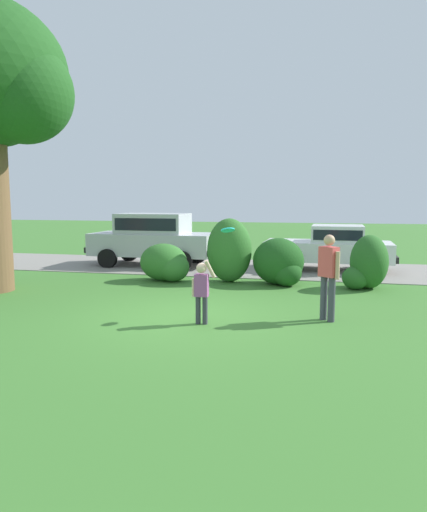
{
  "coord_description": "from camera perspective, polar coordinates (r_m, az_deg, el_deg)",
  "views": [
    {
      "loc": [
        2.56,
        -9.12,
        2.43
      ],
      "look_at": [
        0.2,
        1.47,
        1.1
      ],
      "focal_mm": 32.47,
      "sensor_mm": 36.0,
      "label": 1
    }
  ],
  "objects": [
    {
      "name": "frisbee",
      "position": [
        9.47,
        1.78,
        3.22
      ],
      "size": [
        0.3,
        0.27,
        0.16
      ],
      "color": "#1EB7B2"
    },
    {
      "name": "parked_sedan",
      "position": [
        16.3,
        14.22,
        1.2
      ],
      "size": [
        4.47,
        2.23,
        1.56
      ],
      "color": "white",
      "rests_on": "ground"
    },
    {
      "name": "adult_onlooker",
      "position": [
        9.5,
        13.97,
        -1.99
      ],
      "size": [
        0.42,
        0.4,
        1.74
      ],
      "color": "#3F3F4C",
      "rests_on": "ground"
    },
    {
      "name": "shrub_centre_left",
      "position": [
        13.63,
        1.96,
        0.71
      ],
      "size": [
        1.32,
        1.07,
        1.88
      ],
      "color": "#33702B",
      "rests_on": "ground"
    },
    {
      "name": "shrub_near_tree",
      "position": [
        13.91,
        -5.83,
        -0.94
      ],
      "size": [
        1.53,
        1.17,
        1.12
      ],
      "color": "#33702B",
      "rests_on": "ground"
    },
    {
      "name": "driveway_strip",
      "position": [
        16.51,
        3.48,
        -1.46
      ],
      "size": [
        28.0,
        4.4,
        0.02
      ],
      "primitive_type": "cube",
      "color": "gray",
      "rests_on": "ground"
    },
    {
      "name": "ground_plane",
      "position": [
        9.78,
        -3.07,
        -7.41
      ],
      "size": [
        80.0,
        80.0,
        0.0
      ],
      "primitive_type": "plane",
      "color": "#3D752D"
    },
    {
      "name": "shrub_centre_right",
      "position": [
        13.29,
        18.38,
        -0.97
      ],
      "size": [
        1.23,
        1.18,
        1.47
      ],
      "color": "#286023",
      "rests_on": "ground"
    },
    {
      "name": "child_thrower",
      "position": [
        9.03,
        -1.48,
        -3.96
      ],
      "size": [
        0.46,
        0.26,
        1.29
      ],
      "color": "#383842",
      "rests_on": "ground"
    },
    {
      "name": "parked_suv",
      "position": [
        17.12,
        -7.41,
        2.39
      ],
      "size": [
        4.73,
        2.17,
        1.92
      ],
      "color": "silver",
      "rests_on": "ground"
    },
    {
      "name": "shrub_centre",
      "position": [
        13.36,
        8.16,
        -0.88
      ],
      "size": [
        1.46,
        1.35,
        1.34
      ],
      "color": "#1E511C",
      "rests_on": "ground"
    }
  ]
}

